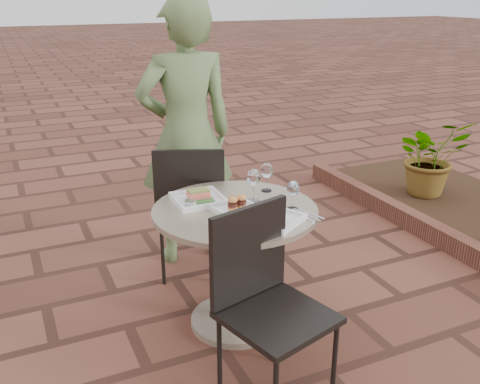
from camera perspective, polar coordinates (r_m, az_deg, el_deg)
name	(u,v)px	position (r m, az deg, el deg)	size (l,w,h in m)	color
ground	(257,294)	(3.51, 1.77, -10.86)	(60.00, 60.00, 0.00)	brown
cafe_table	(235,249)	(3.00, -0.52, -6.11)	(0.90, 0.90, 0.73)	gray
chair_far	(191,202)	(3.49, -5.27, -1.03)	(0.57, 0.57, 0.93)	black
chair_near	(264,290)	(2.49, 2.57, -10.37)	(0.54, 0.54, 0.93)	black
diner	(186,135)	(3.67, -5.75, 6.09)	(0.67, 0.44, 1.83)	#4F6738
plate_salmon	(199,198)	(2.98, -4.44, -0.67)	(0.27, 0.27, 0.07)	white
plate_sliders	(237,207)	(2.84, -0.32, -1.60)	(0.25, 0.25, 0.14)	white
plate_tuna	(274,219)	(2.73, 3.65, -2.87)	(0.35, 0.35, 0.03)	white
wine_glass_right	(293,189)	(2.86, 5.68, 0.29)	(0.07, 0.07, 0.16)	white
wine_glass_mid	(254,178)	(2.96, 1.48, 1.49)	(0.08, 0.08, 0.18)	white
wine_glass_far	(267,171)	(3.11, 2.87, 2.23)	(0.07, 0.07, 0.17)	white
steel_ramekin	(191,205)	(2.89, -5.27, -1.35)	(0.06, 0.06, 0.05)	silver
cutlery_set	(307,215)	(2.83, 7.15, -2.43)	(0.09, 0.21, 0.00)	silver
planter_curb	(418,224)	(4.53, 18.50, -3.26)	(0.12, 3.00, 0.15)	brown
potted_plant_a	(431,157)	(5.17, 19.68, 3.58)	(0.64, 0.56, 0.71)	#33662D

